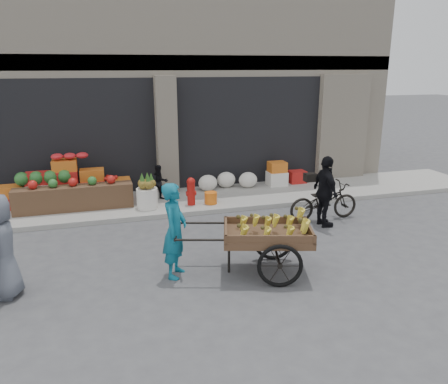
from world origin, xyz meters
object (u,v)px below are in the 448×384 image
object	(u,v)px
fire_hydrant	(191,190)
cyclist	(325,192)
vendor_grey	(1,246)
orange_bucket	(211,198)
bicycle	(324,201)
vendor_woman	(175,230)
pineapple_bin	(147,198)
seated_person	(160,183)
banana_cart	(264,231)

from	to	relation	value
fire_hydrant	cyclist	world-z (taller)	cyclist
fire_hydrant	vendor_grey	xyz separation A→B (m)	(-3.73, -3.44, 0.34)
cyclist	orange_bucket	bearing A→B (deg)	47.40
cyclist	bicycle	bearing A→B (deg)	-26.51
vendor_woman	cyclist	distance (m)	3.96
orange_bucket	pineapple_bin	bearing A→B (deg)	176.42
vendor_woman	cyclist	size ratio (longest dim) A/B	1.03
seated_person	bicycle	xyz separation A→B (m)	(3.54, -2.28, -0.13)
pineapple_bin	cyclist	bearing A→B (deg)	-29.01
fire_hydrant	seated_person	xyz separation A→B (m)	(-0.70, 0.65, 0.08)
vendor_grey	bicycle	distance (m)	6.83
banana_cart	orange_bucket	bearing A→B (deg)	106.01
banana_cart	cyclist	xyz separation A→B (m)	(2.17, 1.80, 0.03)
vendor_woman	bicycle	distance (m)	4.32
orange_bucket	vendor_woman	distance (m)	3.82
banana_cart	vendor_grey	size ratio (longest dim) A/B	1.63
vendor_woman	cyclist	xyz separation A→B (m)	(3.67, 1.48, -0.02)
bicycle	cyclist	distance (m)	0.57
vendor_grey	pineapple_bin	bearing A→B (deg)	146.84
orange_bucket	seated_person	size ratio (longest dim) A/B	0.34
banana_cart	bicycle	bearing A→B (deg)	59.28
vendor_grey	bicycle	xyz separation A→B (m)	(6.58, 1.81, -0.39)
fire_hydrant	bicycle	size ratio (longest dim) A/B	0.41
vendor_grey	cyclist	distance (m)	6.53
pineapple_bin	vendor_woman	bearing A→B (deg)	-88.77
banana_cart	cyclist	bearing A→B (deg)	56.09
seated_person	banana_cart	xyz separation A→B (m)	(1.18, -4.48, 0.19)
fire_hydrant	cyclist	size ratio (longest dim) A/B	0.44
fire_hydrant	vendor_woman	distance (m)	3.67
fire_hydrant	cyclist	bearing A→B (deg)	-37.46
seated_person	cyclist	bearing A→B (deg)	-48.67
vendor_grey	cyclist	xyz separation A→B (m)	(6.38, 1.41, -0.03)
seated_person	vendor_woman	distance (m)	4.17
vendor_woman	bicycle	bearing A→B (deg)	-37.87
seated_person	cyclist	xyz separation A→B (m)	(3.34, -2.68, 0.23)
vendor_woman	seated_person	bearing A→B (deg)	21.78
fire_hydrant	vendor_woman	world-z (taller)	vendor_woman
seated_person	fire_hydrant	bearing A→B (deg)	-52.88
pineapple_bin	bicycle	bearing A→B (deg)	-23.02
banana_cart	vendor_woman	distance (m)	1.54
vendor_grey	seated_person	bearing A→B (deg)	147.31
orange_bucket	seated_person	bearing A→B (deg)	149.74
orange_bucket	bicycle	distance (m)	2.83
bicycle	seated_person	bearing A→B (deg)	57.35
seated_person	bicycle	bearing A→B (deg)	-42.71
fire_hydrant	cyclist	xyz separation A→B (m)	(2.64, -2.03, 0.31)
pineapple_bin	seated_person	world-z (taller)	seated_person
fire_hydrant	bicycle	bearing A→B (deg)	-29.76
banana_cart	vendor_woman	size ratio (longest dim) A/B	1.64
pineapple_bin	cyclist	xyz separation A→B (m)	(3.74, -2.08, 0.44)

